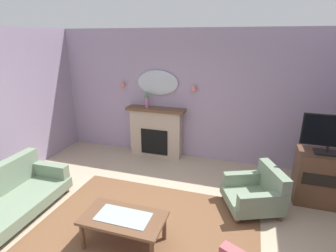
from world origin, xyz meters
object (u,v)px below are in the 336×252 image
at_px(armchair_near_fireplace, 257,192).
at_px(tv_flatscreen, 330,133).
at_px(wall_sconce_left, 122,83).
at_px(tv_cabinet, 321,177).
at_px(wall_mirror, 157,83).
at_px(fireplace, 156,132).
at_px(wall_sconce_right, 194,87).
at_px(coffee_table, 124,220).
at_px(floral_couch, 9,196).
at_px(mantel_vase_centre, 147,99).

bearing_deg(armchair_near_fireplace, tv_flatscreen, 27.22).
xyz_separation_m(wall_sconce_left, armchair_near_fireplace, (3.13, -1.57, -1.35)).
bearing_deg(tv_flatscreen, tv_cabinet, 90.00).
distance_m(wall_mirror, tv_flatscreen, 3.49).
bearing_deg(fireplace, armchair_near_fireplace, -32.92).
relative_size(wall_sconce_right, armchair_near_fireplace, 0.13).
relative_size(wall_mirror, coffee_table, 0.87).
distance_m(wall_sconce_left, armchair_near_fireplace, 3.75).
xyz_separation_m(wall_mirror, tv_flatscreen, (3.28, -1.10, -0.46)).
xyz_separation_m(fireplace, wall_sconce_left, (-0.85, 0.09, 1.09)).
height_order(armchair_near_fireplace, tv_cabinet, tv_cabinet).
bearing_deg(wall_sconce_left, coffee_table, -64.16).
height_order(floral_couch, tv_flatscreen, tv_flatscreen).
height_order(fireplace, tv_cabinet, fireplace).
bearing_deg(armchair_near_fireplace, coffee_table, -141.08).
relative_size(floral_couch, tv_flatscreen, 2.07).
bearing_deg(fireplace, coffee_table, -78.60).
bearing_deg(floral_couch, wall_sconce_left, 78.43).
relative_size(wall_sconce_left, armchair_near_fireplace, 0.13).
distance_m(wall_mirror, armchair_near_fireplace, 3.13).
xyz_separation_m(floral_couch, tv_flatscreen, (4.72, 1.84, 0.93)).
xyz_separation_m(fireplace, tv_flatscreen, (3.28, -0.96, 0.68)).
xyz_separation_m(fireplace, mantel_vase_centre, (-0.20, -0.03, 0.79)).
bearing_deg(wall_mirror, armchair_near_fireplace, -35.36).
bearing_deg(wall_sconce_left, mantel_vase_centre, -10.46).
bearing_deg(tv_flatscreen, wall_sconce_left, 165.73).
bearing_deg(fireplace, mantel_vase_centre, -171.94).
bearing_deg(wall_mirror, fireplace, -90.00).
relative_size(mantel_vase_centre, wall_sconce_right, 2.81).
relative_size(wall_mirror, floral_couch, 0.55).
height_order(wall_sconce_right, tv_cabinet, wall_sconce_right).
xyz_separation_m(tv_cabinet, tv_flatscreen, (0.00, -0.02, 0.80)).
bearing_deg(floral_couch, wall_mirror, 63.86).
bearing_deg(fireplace, tv_flatscreen, -16.29).
bearing_deg(floral_couch, tv_flatscreen, 21.24).
relative_size(fireplace, mantel_vase_centre, 3.45).
xyz_separation_m(fireplace, armchair_near_fireplace, (2.28, -1.47, -0.27)).
xyz_separation_m(wall_sconce_right, armchair_near_fireplace, (1.43, -1.57, -1.35)).
height_order(mantel_vase_centre, floral_couch, mantel_vase_centre).
bearing_deg(tv_flatscreen, wall_mirror, 161.46).
distance_m(wall_mirror, wall_sconce_left, 0.85).
distance_m(fireplace, mantel_vase_centre, 0.82).
xyz_separation_m(mantel_vase_centre, armchair_near_fireplace, (2.48, -1.45, -1.06)).
bearing_deg(coffee_table, wall_mirror, 100.87).
bearing_deg(wall_sconce_left, armchair_near_fireplace, -26.60).
distance_m(wall_sconce_left, coffee_table, 3.51).
distance_m(wall_mirror, coffee_table, 3.32).
xyz_separation_m(wall_sconce_right, floral_couch, (-2.29, -2.89, -1.34)).
distance_m(floral_couch, armchair_near_fireplace, 3.95).
bearing_deg(armchair_near_fireplace, fireplace, 147.08).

